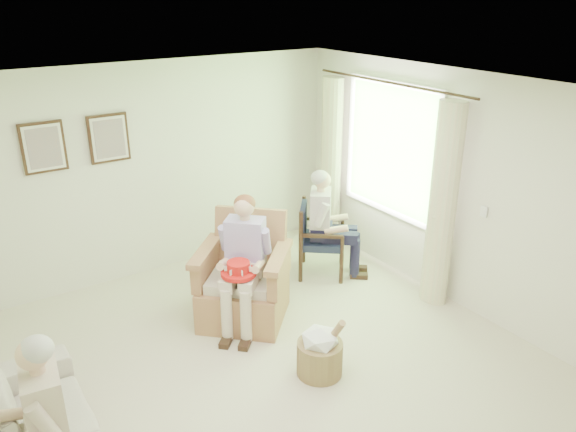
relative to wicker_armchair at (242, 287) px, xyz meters
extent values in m
plane|color=beige|center=(-0.32, -1.13, -0.36)|extent=(5.50, 5.50, 0.00)
cube|color=silver|center=(-0.32, 1.62, 0.94)|extent=(5.00, 0.04, 2.60)
cube|color=silver|center=(2.18, -1.13, 0.94)|extent=(0.04, 5.50, 2.60)
cube|color=white|center=(-0.32, -1.13, 2.24)|extent=(5.00, 5.50, 0.02)
cube|color=#2D6B23|center=(2.15, 0.07, 1.19)|extent=(0.02, 1.40, 1.50)
cube|color=white|center=(2.14, 0.07, 1.97)|extent=(0.04, 1.52, 0.06)
cube|color=white|center=(2.14, 0.07, 0.41)|extent=(0.04, 1.52, 0.06)
cylinder|color=#382114|center=(2.05, 0.07, 1.99)|extent=(0.03, 2.50, 0.03)
cylinder|color=beige|center=(2.01, -0.91, 0.79)|extent=(0.34, 0.34, 2.30)
cylinder|color=beige|center=(2.01, 1.05, 0.79)|extent=(0.34, 0.34, 2.30)
cube|color=#382114|center=(-1.47, 1.59, 1.42)|extent=(0.45, 0.03, 0.55)
cube|color=silver|center=(-1.47, 1.57, 1.42)|extent=(0.39, 0.01, 0.49)
cube|color=tan|center=(-1.47, 1.56, 1.42)|extent=(0.33, 0.01, 0.43)
cube|color=#382114|center=(-0.77, 1.59, 1.42)|extent=(0.45, 0.03, 0.55)
cube|color=silver|center=(-0.77, 1.57, 1.42)|extent=(0.39, 0.01, 0.49)
cube|color=tan|center=(-0.77, 1.56, 1.42)|extent=(0.33, 0.01, 0.43)
cube|color=#AC7851|center=(0.00, -0.04, -0.14)|extent=(0.85, 0.83, 0.45)
cube|color=beige|center=(0.00, -0.07, 0.14)|extent=(0.66, 0.64, 0.11)
cube|color=#AC7851|center=(0.00, 0.31, 0.45)|extent=(0.79, 0.24, 0.67)
cube|color=#AC7851|center=(-0.39, -0.04, 0.25)|extent=(0.11, 0.77, 0.32)
cube|color=#AC7851|center=(0.39, -0.04, 0.25)|extent=(0.11, 0.77, 0.32)
cylinder|color=black|center=(1.08, 0.10, -0.17)|extent=(0.05, 0.05, 0.39)
cylinder|color=black|center=(1.61, 0.10, -0.17)|extent=(0.05, 0.05, 0.39)
cylinder|color=black|center=(1.08, 0.59, -0.17)|extent=(0.05, 0.05, 0.39)
cylinder|color=black|center=(1.61, 0.59, -0.17)|extent=(0.05, 0.05, 0.39)
cube|color=#1B213D|center=(1.34, 0.34, 0.07)|extent=(0.51, 0.50, 0.09)
cube|color=#1B213D|center=(1.34, 0.58, 0.31)|extent=(0.48, 0.06, 0.44)
cube|color=beige|center=(0.00, -0.07, 0.30)|extent=(0.40, 0.26, 0.16)
cube|color=#AE99D8|center=(0.00, -0.05, 0.58)|extent=(0.39, 0.24, 0.46)
sphere|color=#DDAD8E|center=(0.00, -0.06, 0.95)|extent=(0.21, 0.21, 0.21)
ellipsoid|color=brown|center=(0.00, -0.04, 0.98)|extent=(0.22, 0.22, 0.18)
cube|color=beige|center=(-0.10, -0.29, 0.25)|extent=(0.14, 0.44, 0.13)
cube|color=beige|center=(0.10, -0.29, 0.25)|extent=(0.14, 0.44, 0.13)
cylinder|color=beige|center=(-0.10, -0.49, -0.05)|extent=(0.12, 0.12, 0.56)
cylinder|color=beige|center=(0.10, -0.49, -0.05)|extent=(0.12, 0.12, 0.56)
cube|color=#191733|center=(1.34, 0.35, 0.22)|extent=(0.40, 0.26, 0.16)
cube|color=silver|center=(1.34, 0.37, 0.50)|extent=(0.39, 0.24, 0.46)
sphere|color=#DDAD8E|center=(1.34, 0.36, 0.87)|extent=(0.21, 0.21, 0.21)
ellipsoid|color=#B7B2AD|center=(1.34, 0.38, 0.90)|extent=(0.22, 0.22, 0.18)
cube|color=#191733|center=(1.24, 0.13, 0.17)|extent=(0.14, 0.44, 0.13)
cube|color=#191733|center=(1.44, 0.13, 0.17)|extent=(0.14, 0.44, 0.13)
cylinder|color=#191733|center=(1.24, -0.07, -0.09)|extent=(0.12, 0.12, 0.49)
cylinder|color=#191733|center=(1.44, -0.07, -0.09)|extent=(0.12, 0.12, 0.49)
cube|color=#C6AF9A|center=(-2.27, -1.24, 0.45)|extent=(0.41, 0.24, 0.46)
sphere|color=#DDAD8E|center=(-2.27, -1.25, 0.82)|extent=(0.21, 0.21, 0.21)
ellipsoid|color=#B7B2AD|center=(-2.27, -1.23, 0.85)|extent=(0.22, 0.22, 0.18)
cylinder|color=red|center=(-0.18, -0.28, 0.35)|extent=(0.36, 0.36, 0.04)
cylinder|color=red|center=(-0.18, -0.28, 0.41)|extent=(0.23, 0.23, 0.12)
cube|color=white|center=(-0.06, -0.28, 0.41)|extent=(0.05, 0.01, 0.05)
cube|color=white|center=(-0.11, -0.18, 0.41)|extent=(0.03, 0.04, 0.05)
cube|color=white|center=(-0.21, -0.16, 0.41)|extent=(0.02, 0.05, 0.05)
cube|color=white|center=(-0.29, -0.23, 0.41)|extent=(0.04, 0.03, 0.05)
cube|color=white|center=(-0.29, -0.33, 0.41)|extent=(0.04, 0.03, 0.05)
cube|color=white|center=(-0.21, -0.40, 0.41)|extent=(0.02, 0.05, 0.05)
cube|color=white|center=(-0.11, -0.37, 0.41)|extent=(0.03, 0.04, 0.05)
cylinder|color=tan|center=(0.11, -1.26, -0.20)|extent=(0.53, 0.53, 0.33)
ellipsoid|color=white|center=(0.11, -1.26, 0.02)|extent=(0.38, 0.38, 0.23)
cylinder|color=#A57F56|center=(0.21, -1.30, 0.02)|extent=(0.17, 0.30, 0.50)
camera|label=1|loc=(-2.55, -4.68, 3.00)|focal=35.00mm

